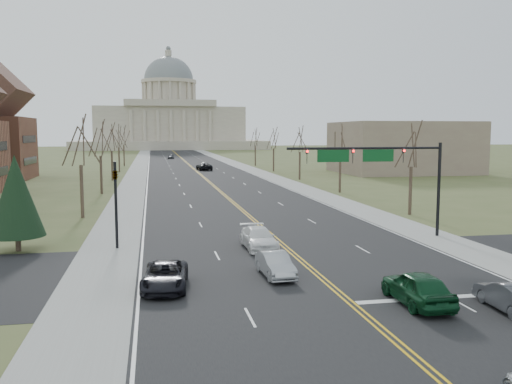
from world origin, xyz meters
name	(u,v)px	position (x,y,z in m)	size (l,w,h in m)	color
ground	(344,297)	(0.00, 0.00, 0.00)	(600.00, 600.00, 0.00)	#455128
road	(189,165)	(0.00, 110.00, 0.01)	(20.00, 380.00, 0.01)	black
cross_road	(309,267)	(0.00, 6.00, 0.01)	(120.00, 14.00, 0.01)	black
sidewalk_left	(140,165)	(-12.00, 110.00, 0.01)	(4.00, 380.00, 0.03)	gray
sidewalk_right	(237,164)	(12.00, 110.00, 0.01)	(4.00, 380.00, 0.03)	gray
center_line	(189,165)	(0.00, 110.00, 0.01)	(0.42, 380.00, 0.01)	gold
edge_line_left	(149,165)	(-9.80, 110.00, 0.01)	(0.15, 380.00, 0.01)	silver
edge_line_right	(228,164)	(9.80, 110.00, 0.01)	(0.15, 380.00, 0.01)	silver
stop_bar	(449,297)	(5.00, -1.00, 0.01)	(9.50, 0.50, 0.01)	silver
capitol	(170,120)	(0.00, 249.91, 14.20)	(90.00, 60.00, 50.00)	beige
signal_mast	(377,162)	(7.45, 13.50, 5.76)	(12.12, 0.44, 7.20)	black
signal_left	(116,195)	(-11.50, 13.50, 3.71)	(0.32, 0.36, 6.00)	black
tree_r_0	(412,147)	(15.50, 24.00, 6.55)	(3.74, 3.74, 8.50)	#3C3123
tree_l_0	(80,144)	(-15.50, 28.00, 6.94)	(3.96, 3.96, 9.00)	#3C3123
tree_r_1	(341,143)	(15.50, 44.00, 6.55)	(3.74, 3.74, 8.50)	#3C3123
tree_l_1	(100,140)	(-15.50, 48.00, 6.94)	(3.96, 3.96, 9.00)	#3C3123
tree_r_2	(300,141)	(15.50, 64.00, 6.55)	(3.74, 3.74, 8.50)	#3C3123
tree_l_2	(111,139)	(-15.50, 68.00, 6.94)	(3.96, 3.96, 9.00)	#3C3123
tree_r_3	(274,139)	(15.50, 84.00, 6.55)	(3.74, 3.74, 8.50)	#3C3123
tree_l_3	(119,138)	(-15.50, 88.00, 6.94)	(3.96, 3.96, 9.00)	#3C3123
tree_r_4	(255,138)	(15.50, 104.00, 6.55)	(3.74, 3.74, 8.50)	#3C3123
tree_l_4	(124,137)	(-15.50, 108.00, 6.94)	(3.96, 3.96, 9.00)	#3C3123
conifer_l	(16,196)	(-18.00, 14.00, 3.74)	(3.64, 3.64, 6.50)	#3C3123
bldg_right_mass	(403,147)	(40.00, 76.00, 5.00)	(25.00, 20.00, 10.00)	#7E6659
car_nb_inner_lead	(417,287)	(2.93, -1.73, 0.82)	(1.90, 4.72, 1.61)	#0D3B1E
car_nb_outer_lead	(510,296)	(6.57, -3.36, 0.68)	(1.42, 4.06, 1.34)	#414247
car_sb_inner_lead	(275,265)	(-2.43, 4.33, 0.68)	(1.41, 4.03, 1.33)	#9B9EA2
car_sb_outer_lead	(165,276)	(-8.49, 3.09, 0.68)	(2.20, 4.78, 1.33)	black
car_sb_inner_second	(259,238)	(-1.94, 11.57, 0.73)	(2.02, 4.96, 1.44)	white
car_far_nb	(204,166)	(1.80, 90.12, 0.81)	(2.65, 5.75, 1.60)	black
car_far_sb	(171,156)	(-3.34, 141.31, 0.76)	(1.77, 4.39, 1.50)	#46484D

